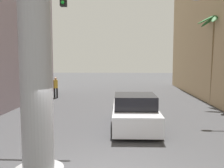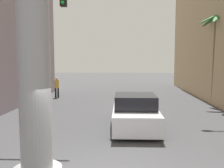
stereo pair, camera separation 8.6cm
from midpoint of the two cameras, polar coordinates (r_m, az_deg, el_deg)
ground_plane at (r=16.25m, az=1.25°, el=-5.47°), size 87.45×87.45×0.00m
car_lead at (r=11.59m, az=5.41°, el=-6.44°), size 2.15×4.76×1.56m
palm_tree_mid_right at (r=18.50m, az=22.97°, el=7.50°), size 2.92×2.68×6.23m
pedestrian_far_left at (r=20.85m, az=-12.39°, el=-0.42°), size 0.40×0.40×1.69m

